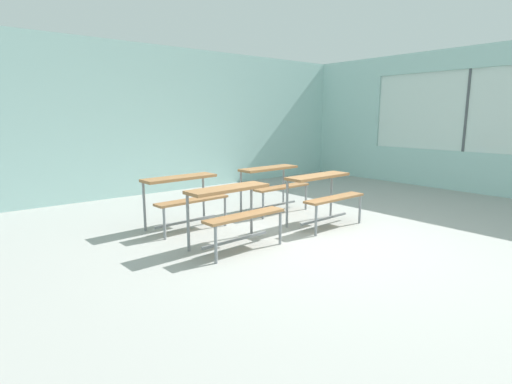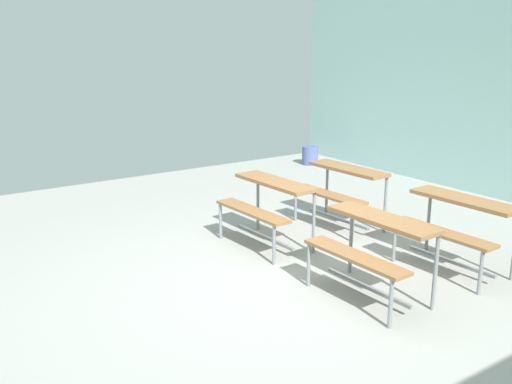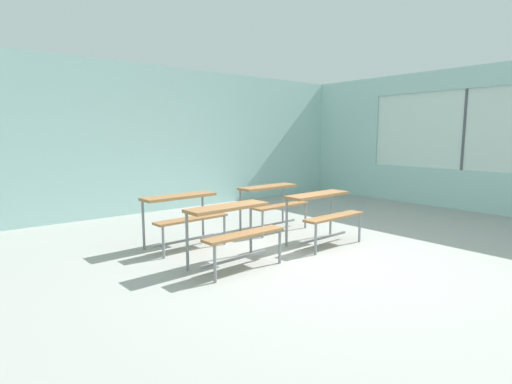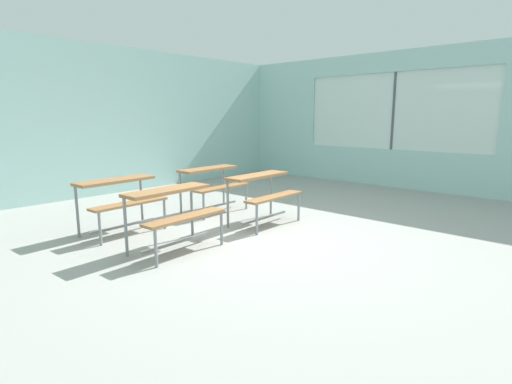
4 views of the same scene
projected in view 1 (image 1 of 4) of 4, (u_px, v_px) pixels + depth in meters
name	position (u px, v px, depth m)	size (l,w,h in m)	color
ground	(322.00, 243.00, 5.18)	(10.00, 9.00, 0.05)	#9E9E99
wall_back	(161.00, 121.00, 8.31)	(10.00, 0.12, 3.00)	#A8D1CC
wall_right	(499.00, 124.00, 7.90)	(0.12, 9.00, 3.00)	#A8D1CC
desk_bench_r0c0	(234.00, 203.00, 4.84)	(1.13, 0.64, 0.74)	olive
desk_bench_r0c1	(324.00, 188.00, 5.84)	(1.12, 0.62, 0.74)	olive
desk_bench_r1c0	(184.00, 190.00, 5.69)	(1.13, 0.64, 0.74)	olive
desk_bench_r1c1	(273.00, 178.00, 6.72)	(1.12, 0.63, 0.74)	olive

